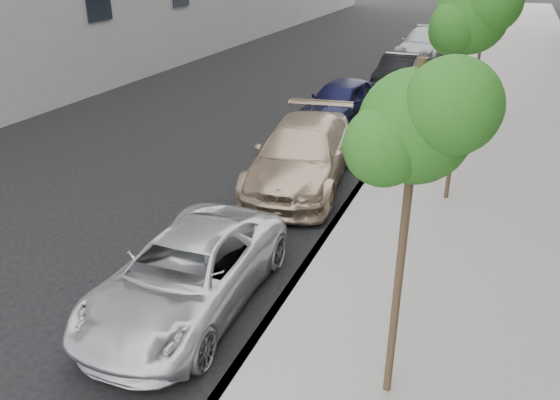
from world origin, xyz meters
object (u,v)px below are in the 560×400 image
Objects in this scene: tree_near at (418,127)px; suv at (302,154)px; tree_mid at (473,17)px; sedan_blue at (341,102)px; minivan at (187,274)px; sedan_rear at (423,44)px; sedan_black at (398,71)px.

suv is at bearing 118.98° from tree_near.
tree_mid reaches higher than tree_near.
suv is at bearing -76.25° from sedan_blue.
sedan_rear is at bearing 88.33° from minivan.
tree_mid is 12.09m from sedan_black.
suv reaches higher than sedan_blue.
sedan_black is at bearing -87.01° from sedan_rear.
suv reaches higher than minivan.
sedan_rear is (0.21, 18.00, -0.01)m from suv.
tree_near is 1.04× the size of sedan_blue.
tree_near is 4.73m from minivan.
suv is 1.25× the size of sedan_blue.
sedan_black is at bearing 90.43° from sedan_blue.
tree_mid is 1.23× the size of sedan_black.
sedan_rear reaches higher than minivan.
tree_near is at bearing -77.92° from sedan_black.
minivan is 1.05× the size of sedan_blue.
minivan is at bearing -89.16° from sedan_black.
sedan_rear is at bearing 94.36° from sedan_blue.
minivan is at bearing -121.37° from tree_mid.
sedan_black is at bearing 88.18° from minivan.
tree_mid is 1.16× the size of sedan_blue.
tree_near reaches higher than minivan.
tree_near is 24.78m from sedan_rear.
minivan is 0.86× the size of sedan_rear.
minivan is at bearing -87.39° from sedan_rear.
sedan_blue is (-0.60, 10.92, 0.10)m from minivan.
suv is 18.01m from sedan_rear.
tree_mid is at bearing -44.06° from sedan_blue.
sedan_black is at bearing 100.71° from tree_near.
tree_near is at bearing -90.00° from tree_mid.
sedan_black is (-3.33, 17.59, -3.06)m from tree_near.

